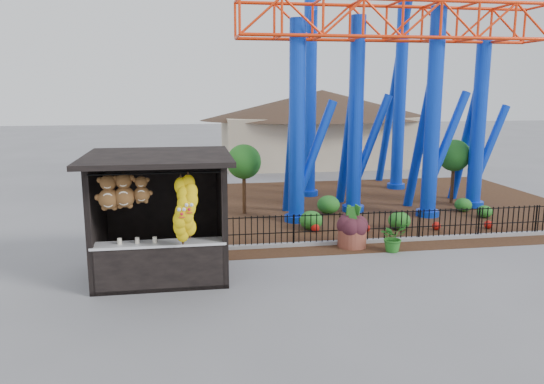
{
  "coord_description": "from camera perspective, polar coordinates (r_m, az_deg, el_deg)",
  "views": [
    {
      "loc": [
        -2.3,
        -12.05,
        4.69
      ],
      "look_at": [
        -0.11,
        1.5,
        2.0
      ],
      "focal_mm": 35.0,
      "sensor_mm": 36.0,
      "label": 1
    }
  ],
  "objects": [
    {
      "name": "potted_plant",
      "position": [
        15.9,
        12.89,
        -4.74
      ],
      "size": [
        0.99,
        0.94,
        0.87
      ],
      "primitive_type": "imported",
      "rotation": [
        0.0,
        0.0,
        0.42
      ],
      "color": "#2F5E1B",
      "rests_on": "ground"
    },
    {
      "name": "roller_coaster",
      "position": [
        21.67,
        11.27,
        15.52
      ],
      "size": [
        11.0,
        6.37,
        10.82
      ],
      "color": "#0C38CF",
      "rests_on": "ground"
    },
    {
      "name": "pavilion",
      "position": [
        33.15,
        5.36,
        8.23
      ],
      "size": [
        15.0,
        15.0,
        4.8
      ],
      "color": "#BFAD8C",
      "rests_on": "ground"
    },
    {
      "name": "terracotta_planter",
      "position": [
        16.14,
        8.6,
        -4.92
      ],
      "size": [
        0.88,
        0.88,
        0.55
      ],
      "primitive_type": "cylinder",
      "rotation": [
        0.0,
        0.0,
        -0.03
      ],
      "color": "brown",
      "rests_on": "ground"
    },
    {
      "name": "picket_fence",
      "position": [
        17.21,
        15.89,
        -3.44
      ],
      "size": [
        12.2,
        0.06,
        1.0
      ],
      "primitive_type": null,
      "color": "black",
      "rests_on": "ground"
    },
    {
      "name": "curb",
      "position": [
        16.96,
        13.04,
        -5.05
      ],
      "size": [
        18.0,
        0.18,
        0.12
      ],
      "primitive_type": "cube",
      "color": "gray",
      "rests_on": "ground"
    },
    {
      "name": "landscaping",
      "position": [
        19.34,
        10.89,
        -2.2
      ],
      "size": [
        7.36,
        3.59,
        0.69
      ],
      "color": "#20601C",
      "rests_on": "mulch_bed"
    },
    {
      "name": "planter_foliage",
      "position": [
        15.99,
        8.66,
        -2.87
      ],
      "size": [
        0.7,
        0.7,
        0.64
      ],
      "primitive_type": "ellipsoid",
      "color": "#36151D",
      "rests_on": "terracotta_planter"
    },
    {
      "name": "prize_booth",
      "position": [
        13.35,
        -12.02,
        -2.83
      ],
      "size": [
        3.5,
        3.4,
        3.12
      ],
      "color": "black",
      "rests_on": "ground"
    },
    {
      "name": "mulch_bed",
      "position": [
        21.54,
        8.04,
        -1.58
      ],
      "size": [
        18.0,
        12.0,
        0.02
      ],
      "primitive_type": "cube",
      "color": "#331E11",
      "rests_on": "ground"
    },
    {
      "name": "ground",
      "position": [
        13.14,
        1.53,
        -9.83
      ],
      "size": [
        120.0,
        120.0,
        0.0
      ],
      "primitive_type": "plane",
      "color": "slate",
      "rests_on": "ground"
    }
  ]
}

